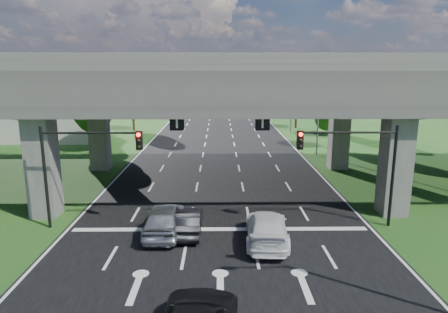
{
  "coord_description": "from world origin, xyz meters",
  "views": [
    {
      "loc": [
        -0.02,
        -18.14,
        9.12
      ],
      "look_at": [
        0.29,
        8.76,
        3.18
      ],
      "focal_mm": 32.0,
      "sensor_mm": 36.0,
      "label": 1
    }
  ],
  "objects_px": {
    "signal_right": "(357,157)",
    "car_silver": "(165,219)",
    "car_dark": "(188,221)",
    "streetlight_far": "(315,100)",
    "car_white": "(267,228)",
    "streetlight_beyond": "(289,92)",
    "signal_left": "(82,158)"
  },
  "relations": [
    {
      "from": "signal_left",
      "to": "streetlight_beyond",
      "type": "bearing_deg",
      "value": 63.57
    },
    {
      "from": "streetlight_beyond",
      "to": "signal_right",
      "type": "bearing_deg",
      "value": -93.61
    },
    {
      "from": "signal_left",
      "to": "streetlight_far",
      "type": "bearing_deg",
      "value": 48.22
    },
    {
      "from": "car_dark",
      "to": "car_white",
      "type": "bearing_deg",
      "value": 164.12
    },
    {
      "from": "signal_right",
      "to": "car_dark",
      "type": "bearing_deg",
      "value": -174.4
    },
    {
      "from": "signal_left",
      "to": "streetlight_far",
      "type": "distance_m",
      "value": 26.95
    },
    {
      "from": "signal_right",
      "to": "streetlight_far",
      "type": "height_order",
      "value": "streetlight_far"
    },
    {
      "from": "car_dark",
      "to": "signal_left",
      "type": "bearing_deg",
      "value": -8.92
    },
    {
      "from": "streetlight_far",
      "to": "car_silver",
      "type": "height_order",
      "value": "streetlight_far"
    },
    {
      "from": "signal_right",
      "to": "car_silver",
      "type": "height_order",
      "value": "signal_right"
    },
    {
      "from": "signal_right",
      "to": "streetlight_beyond",
      "type": "height_order",
      "value": "streetlight_beyond"
    },
    {
      "from": "car_silver",
      "to": "car_dark",
      "type": "xyz_separation_m",
      "value": [
        1.31,
        0.0,
        -0.17
      ]
    },
    {
      "from": "car_dark",
      "to": "signal_right",
      "type": "bearing_deg",
      "value": -174.44
    },
    {
      "from": "car_silver",
      "to": "streetlight_far",
      "type": "bearing_deg",
      "value": -121.5
    },
    {
      "from": "signal_left",
      "to": "streetlight_far",
      "type": "xyz_separation_m",
      "value": [
        17.92,
        20.06,
        1.66
      ]
    },
    {
      "from": "signal_right",
      "to": "streetlight_beyond",
      "type": "bearing_deg",
      "value": 86.39
    },
    {
      "from": "signal_right",
      "to": "signal_left",
      "type": "xyz_separation_m",
      "value": [
        -15.65,
        0.0,
        0.0
      ]
    },
    {
      "from": "streetlight_beyond",
      "to": "car_white",
      "type": "relative_size",
      "value": 1.85
    },
    {
      "from": "car_white",
      "to": "car_dark",
      "type": "bearing_deg",
      "value": -11.81
    },
    {
      "from": "streetlight_far",
      "to": "car_silver",
      "type": "bearing_deg",
      "value": -122.16
    },
    {
      "from": "streetlight_beyond",
      "to": "car_white",
      "type": "bearing_deg",
      "value": -101.26
    },
    {
      "from": "streetlight_far",
      "to": "streetlight_beyond",
      "type": "bearing_deg",
      "value": 90.0
    },
    {
      "from": "car_silver",
      "to": "car_white",
      "type": "distance_m",
      "value": 5.73
    },
    {
      "from": "car_silver",
      "to": "car_white",
      "type": "relative_size",
      "value": 0.94
    },
    {
      "from": "signal_right",
      "to": "car_silver",
      "type": "bearing_deg",
      "value": -175.07
    },
    {
      "from": "car_silver",
      "to": "signal_left",
      "type": "bearing_deg",
      "value": -10.64
    },
    {
      "from": "signal_right",
      "to": "signal_left",
      "type": "bearing_deg",
      "value": 180.0
    },
    {
      "from": "car_white",
      "to": "streetlight_beyond",
      "type": "bearing_deg",
      "value": -97.23
    },
    {
      "from": "car_silver",
      "to": "car_dark",
      "type": "height_order",
      "value": "car_silver"
    },
    {
      "from": "signal_left",
      "to": "car_silver",
      "type": "relative_size",
      "value": 1.19
    },
    {
      "from": "signal_left",
      "to": "car_dark",
      "type": "distance_m",
      "value": 7.02
    },
    {
      "from": "streetlight_far",
      "to": "car_silver",
      "type": "distance_m",
      "value": 25.3
    }
  ]
}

